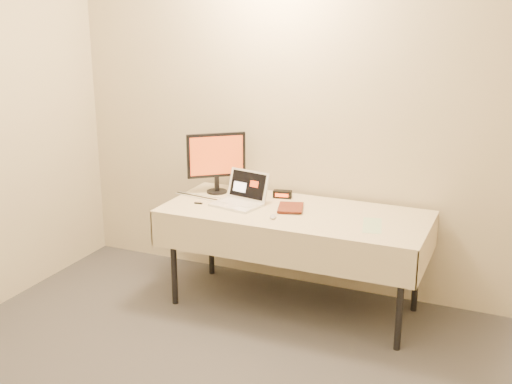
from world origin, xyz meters
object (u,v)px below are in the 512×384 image
at_px(book, 278,193).
at_px(laptop, 241,197).
at_px(monitor, 216,158).
at_px(table, 295,219).

bearing_deg(book, laptop, 163.01).
relative_size(monitor, book, 1.98).
distance_m(laptop, book, 0.30).
bearing_deg(monitor, book, -56.98).
height_order(table, laptop, laptop).
distance_m(monitor, book, 0.63).
height_order(table, book, book).
relative_size(table, laptop, 4.79).
distance_m(table, laptop, 0.43).
bearing_deg(table, laptop, -179.84).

